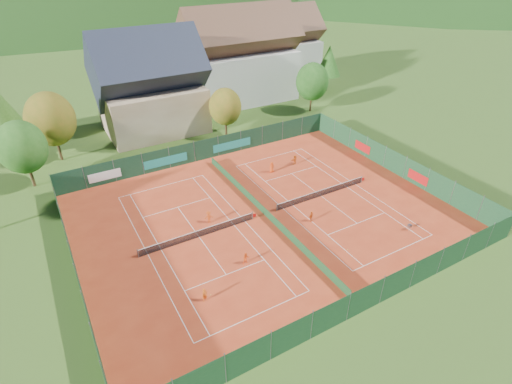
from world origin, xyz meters
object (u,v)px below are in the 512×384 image
object	(u,v)px
ball_hopper	(410,226)
hotel_block_a	(240,61)
player_left_near	(205,295)
player_right_far_a	(272,167)
player_left_mid	(246,258)
player_right_near	(311,216)
hotel_block_b	(280,48)
chalet	(150,89)
player_right_far_b	(295,160)
player_left_far	(209,217)

from	to	relation	value
ball_hopper	hotel_block_a	bearing A→B (deg)	85.04
player_left_near	player_right_far_a	size ratio (longest dim) A/B	0.91
player_left_mid	player_left_near	bearing A→B (deg)	-154.32
ball_hopper	player_right_near	world-z (taller)	player_right_near
hotel_block_b	player_right_far_a	xyz separation A→B (m)	(-24.10, -35.93, -5.86)
hotel_block_a	player_left_near	bearing A→B (deg)	-121.31
hotel_block_a	player_left_mid	xyz separation A→B (m)	(-21.67, -41.98, -6.73)
chalet	player_left_mid	size ratio (longest dim) A/B	12.38
chalet	player_right_far_b	size ratio (longest dim) A/B	12.01
ball_hopper	player_left_mid	xyz separation A→B (m)	(-17.67, 4.05, 0.10)
player_right_near	player_right_far_b	world-z (taller)	player_right_far_b
chalet	hotel_block_a	distance (m)	19.94
chalet	player_right_near	distance (m)	34.72
chalet	hotel_block_b	world-z (taller)	chalet
chalet	hotel_block_a	bearing A→B (deg)	17.53
hotel_block_b	player_right_near	xyz separation A→B (m)	(-26.17, -47.52, -5.97)
player_right_near	player_left_mid	bearing A→B (deg)	171.22
hotel_block_b	player_left_near	size ratio (longest dim) A/B	12.46
hotel_block_a	player_left_mid	world-z (taller)	hotel_block_a
chalet	player_right_far_a	world-z (taller)	chalet
hotel_block_b	player_left_near	bearing A→B (deg)	-128.05
hotel_block_a	hotel_block_b	world-z (taller)	hotel_block_a
player_left_mid	player_left_far	bearing A→B (deg)	94.34
chalet	player_left_near	distance (m)	39.61
ball_hopper	player_right_far_a	world-z (taller)	player_right_far_a
player_left_near	player_right_far_b	size ratio (longest dim) A/B	1.03
player_right_near	player_right_far_a	bearing A→B (deg)	56.52
ball_hopper	hotel_block_b	bearing A→B (deg)	71.58
player_left_near	player_right_near	distance (m)	15.57
hotel_block_b	player_left_far	xyz separation A→B (m)	(-36.03, -42.10, -5.89)
hotel_block_b	player_left_far	world-z (taller)	hotel_block_b
player_right_far_a	player_right_far_b	bearing A→B (deg)	-167.40
hotel_block_a	player_left_near	xyz separation A→B (m)	(-26.97, -44.34, -6.69)
player_left_far	player_right_far_a	world-z (taller)	player_right_far_a
player_left_far	chalet	bearing A→B (deg)	-85.72
chalet	player_right_near	size ratio (longest dim) A/B	12.54
player_left_near	player_left_far	size ratio (longest dim) A/B	0.96
player_left_near	chalet	bearing A→B (deg)	67.54
player_left_far	hotel_block_b	bearing A→B (deg)	-120.12
hotel_block_a	player_right_far_a	xyz separation A→B (m)	(-10.10, -27.93, -6.62)
ball_hopper	chalet	bearing A→B (deg)	110.54
hotel_block_a	player_left_mid	size ratio (longest dim) A/B	16.51
player_left_mid	player_right_far_a	world-z (taller)	player_right_far_a
hotel_block_a	hotel_block_b	distance (m)	16.14
player_left_mid	player_right_far_b	size ratio (longest dim) A/B	0.97
player_left_near	hotel_block_b	bearing A→B (deg)	41.23
ball_hopper	player_right_far_b	bearing A→B (deg)	96.64
chalet	ball_hopper	size ratio (longest dim) A/B	20.25
chalet	player_left_mid	world-z (taller)	chalet
player_right_near	player_right_far_b	size ratio (longest dim) A/B	0.96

